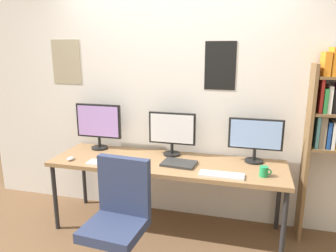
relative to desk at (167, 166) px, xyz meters
name	(u,v)px	position (x,y,z in m)	size (l,w,h in m)	color
wall_back	(177,99)	(0.00, 0.42, 0.61)	(4.70, 0.11, 2.60)	silver
desk	(167,166)	(0.00, 0.00, 0.00)	(2.30, 0.68, 0.74)	#936D47
office_chair	(118,232)	(-0.19, -0.78, -0.29)	(0.52, 0.52, 0.99)	#2D2D33
monitor_left	(99,124)	(-0.83, 0.21, 0.33)	(0.52, 0.18, 0.50)	black
monitor_center	(172,131)	(0.00, 0.21, 0.30)	(0.49, 0.18, 0.45)	black
monitor_right	(255,137)	(0.83, 0.21, 0.30)	(0.52, 0.18, 0.44)	black
keyboard_left	(105,163)	(-0.56, -0.23, 0.06)	(0.34, 0.13, 0.02)	silver
keyboard_right	(222,175)	(0.56, -0.23, 0.06)	(0.39, 0.13, 0.02)	silver
computer_mouse	(71,159)	(-0.94, -0.21, 0.07)	(0.06, 0.10, 0.03)	silver
laptop_closed	(179,163)	(0.14, -0.05, 0.06)	(0.32, 0.22, 0.02)	#2D2D2D
coffee_mug	(264,171)	(0.92, -0.14, 0.09)	(0.11, 0.08, 0.09)	#1E8C4C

